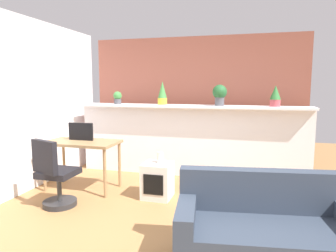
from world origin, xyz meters
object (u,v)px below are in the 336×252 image
potted_plant_0 (118,97)px  side_cube_shelf (157,180)px  tv_monitor (81,131)px  office_chair (55,178)px  potted_plant_3 (275,96)px  couch (266,235)px  potted_plant_2 (220,94)px  potted_plant_1 (162,93)px  desk (82,147)px  vase_on_shelf (160,157)px

potted_plant_0 → side_cube_shelf: 1.93m
tv_monitor → office_chair: size_ratio=0.44×
potted_plant_0 → side_cube_shelf: bearing=-45.3°
potted_plant_0 → potted_plant_3: potted_plant_3 is taller
tv_monitor → potted_plant_0: bearing=79.9°
potted_plant_3 → side_cube_shelf: (-1.62, -1.14, -1.18)m
couch → potted_plant_2: bearing=105.4°
potted_plant_3 → tv_monitor: 3.11m
potted_plant_1 → potted_plant_3: potted_plant_1 is taller
tv_monitor → side_cube_shelf: 1.43m
potted_plant_2 → tv_monitor: bearing=-154.1°
potted_plant_2 → potted_plant_3: size_ratio=1.03×
potted_plant_1 → desk: 1.67m
potted_plant_1 → desk: potted_plant_1 is taller
potted_plant_1 → couch: bearing=-56.0°
potted_plant_3 → vase_on_shelf: 2.11m
tv_monitor → potted_plant_3: bearing=19.3°
tv_monitor → office_chair: 0.95m
potted_plant_0 → potted_plant_2: (1.84, -0.01, 0.08)m
potted_plant_1 → tv_monitor: bearing=-134.4°
potted_plant_1 → desk: size_ratio=0.37×
potted_plant_1 → office_chair: (-0.92, -1.84, -1.07)m
office_chair → vase_on_shelf: office_chair is taller
desk → vase_on_shelf: 1.25m
desk → vase_on_shelf: desk is taller
desk → tv_monitor: size_ratio=2.73×
desk → side_cube_shelf: desk is taller
potted_plant_2 → couch: 2.78m
desk → couch: couch is taller
desk → potted_plant_1: bearing=49.5°
office_chair → vase_on_shelf: size_ratio=5.83×
potted_plant_0 → tv_monitor: 1.11m
potted_plant_0 → tv_monitor: potted_plant_0 is taller
side_cube_shelf → potted_plant_0: bearing=134.7°
desk → side_cube_shelf: size_ratio=2.20×
potted_plant_3 → tv_monitor: bearing=-160.7°
office_chair → tv_monitor: bearing=96.2°
side_cube_shelf → desk: bearing=177.8°
side_cube_shelf → vase_on_shelf: size_ratio=3.20×
potted_plant_2 → desk: potted_plant_2 is taller
potted_plant_3 → vase_on_shelf: size_ratio=2.16×
potted_plant_1 → office_chair: 2.32m
desk → side_cube_shelf: 1.29m
side_cube_shelf → potted_plant_1: bearing=102.8°
potted_plant_1 → desk: bearing=-130.5°
vase_on_shelf → potted_plant_3: bearing=34.6°
vase_on_shelf → tv_monitor: bearing=176.3°
potted_plant_2 → potted_plant_3: potted_plant_2 is taller
couch → office_chair: bearing=166.1°
desk → vase_on_shelf: bearing=-0.2°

